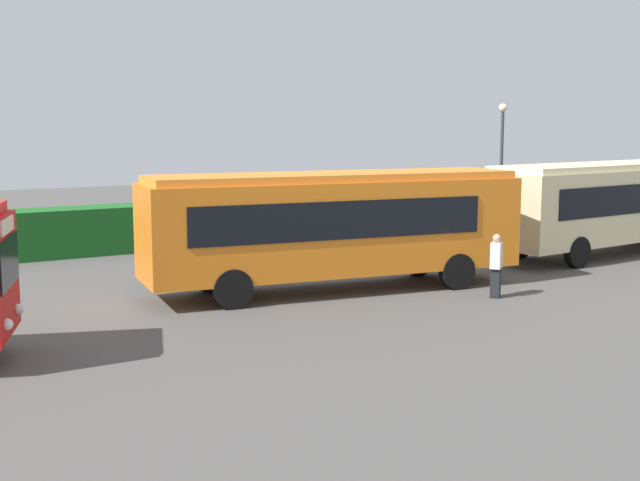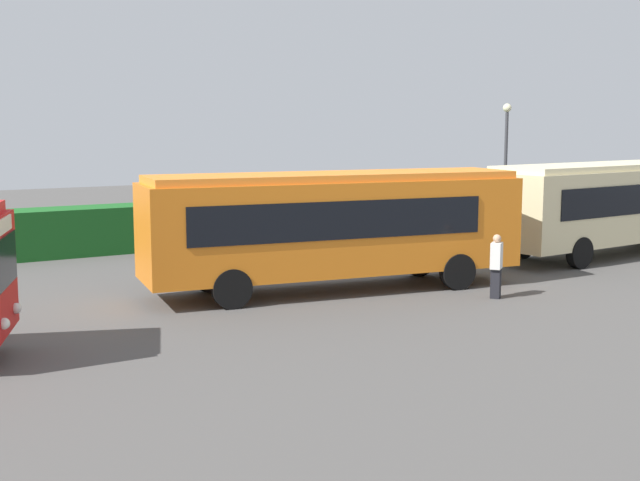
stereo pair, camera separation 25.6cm
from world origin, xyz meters
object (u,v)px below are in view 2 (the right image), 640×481
Objects in this scene: person_left at (496,265)px; lamppost at (506,151)px; bus_orange at (335,223)px; person_center at (563,217)px; bus_cream at (612,202)px.

lamppost is at bearing -80.91° from person_left.
bus_orange is 15.13m from lamppost.
person_left is at bearing 24.42° from person_center.
bus_cream is (11.52, 0.49, -0.02)m from bus_orange.
person_left is 14.64m from lamppost.
person_left is at bearing -162.01° from bus_cream.
person_left is (3.11, -2.97, -0.97)m from bus_orange.
bus_cream is at bearing -104.95° from person_left.
bus_cream is 6.22× the size of person_left.
bus_orange is 4.40m from person_left.
lamppost is at bearing 38.47° from bus_orange.
person_left is at bearing -133.65° from lamppost.
person_center is (0.93, 3.09, -0.85)m from bus_cream.
bus_cream is 3.33m from person_center.
bus_orange is 11.53m from bus_cream.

